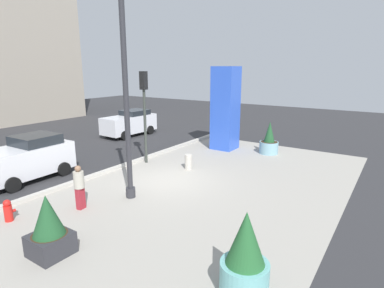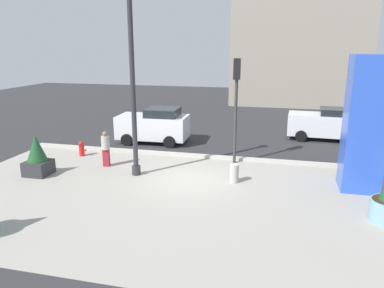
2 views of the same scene
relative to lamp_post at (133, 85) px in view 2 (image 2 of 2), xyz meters
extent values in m
plane|color=#2D2D30|center=(2.24, 3.91, -3.77)|extent=(60.00, 60.00, 0.00)
cube|color=#9E998E|center=(2.24, -2.09, -3.77)|extent=(18.00, 10.00, 0.02)
cube|color=#B7B2A8|center=(2.24, 3.03, -3.69)|extent=(18.00, 0.24, 0.16)
cylinder|color=#2D2D33|center=(0.00, 0.00, -3.57)|extent=(0.36, 0.36, 0.40)
cylinder|color=#2D2D33|center=(0.00, 0.00, -0.07)|extent=(0.20, 0.20, 7.39)
cube|color=blue|center=(8.73, 0.56, -1.28)|extent=(1.36, 1.36, 4.97)
cube|color=#2D2D33|center=(-3.98, -0.96, -3.46)|extent=(0.98, 0.98, 0.61)
cylinder|color=#382819|center=(-3.98, -0.96, -3.18)|extent=(0.93, 0.93, 0.04)
cone|color=#1E4C28|center=(-3.98, -0.96, -2.61)|extent=(0.84, 0.84, 1.11)
cylinder|color=red|center=(-3.63, 1.93, -3.49)|extent=(0.26, 0.26, 0.55)
sphere|color=red|center=(-3.63, 1.93, -3.14)|extent=(0.24, 0.24, 0.24)
cylinder|color=red|center=(-3.46, 1.93, -3.46)|extent=(0.12, 0.10, 0.10)
cylinder|color=#B2ADA3|center=(4.10, 0.09, -3.39)|extent=(0.36, 0.36, 0.75)
cylinder|color=#333833|center=(3.78, 2.58, -1.86)|extent=(0.14, 0.14, 3.82)
cube|color=black|center=(3.78, 2.58, 0.51)|extent=(0.28, 0.32, 0.90)
sphere|color=red|center=(3.78, 2.75, 0.51)|extent=(0.18, 0.18, 0.18)
cube|color=silver|center=(-1.12, 5.30, -2.88)|extent=(3.91, 2.04, 1.23)
cube|color=#1E2328|center=(-0.54, 5.32, -2.04)|extent=(1.79, 1.73, 0.44)
cylinder|color=black|center=(-2.28, 4.31, -3.45)|extent=(0.65, 0.24, 0.64)
cylinder|color=black|center=(-2.35, 6.20, -3.45)|extent=(0.65, 0.24, 0.64)
cylinder|color=black|center=(0.10, 4.39, -3.45)|extent=(0.65, 0.24, 0.64)
cylinder|color=black|center=(0.03, 6.29, -3.45)|extent=(0.65, 0.24, 0.64)
cube|color=silver|center=(8.23, 8.21, -2.90)|extent=(4.16, 1.92, 1.20)
cube|color=#1E2328|center=(8.84, 8.18, -2.11)|extent=(1.91, 1.61, 0.37)
cylinder|color=black|center=(6.92, 7.40, -3.45)|extent=(0.65, 0.25, 0.64)
cylinder|color=black|center=(7.00, 9.13, -3.45)|extent=(0.65, 0.25, 0.64)
cylinder|color=black|center=(9.45, 7.28, -3.45)|extent=(0.65, 0.25, 0.64)
cylinder|color=black|center=(9.53, 9.02, -3.45)|extent=(0.65, 0.25, 0.64)
cube|color=maroon|center=(-1.73, 0.75, -3.37)|extent=(0.30, 0.24, 0.80)
cylinder|color=#B2AD9E|center=(-1.73, 0.75, -2.67)|extent=(0.40, 0.40, 0.60)
sphere|color=#8C664C|center=(-1.73, 0.75, -2.26)|extent=(0.22, 0.22, 0.22)
camera|label=1|loc=(-8.14, -8.30, 1.14)|focal=29.44mm
camera|label=2|loc=(5.75, -13.70, 1.50)|focal=34.61mm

